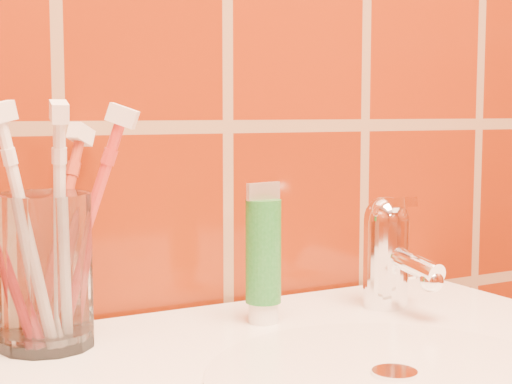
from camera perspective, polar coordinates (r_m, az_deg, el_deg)
glass_tumbler at (r=0.72m, az=-15.09°, el=-5.54°), size 0.10×0.10×0.14m
toothpaste_tube at (r=0.77m, az=0.54°, el=-4.79°), size 0.04×0.04×0.14m
faucet at (r=0.84m, az=9.63°, el=-4.07°), size 0.05×0.11×0.12m
toothbrush_0 at (r=0.72m, az=-17.85°, el=-3.09°), size 0.15×0.14×0.22m
toothbrush_1 at (r=0.75m, az=-14.10°, el=-2.90°), size 0.16×0.15×0.21m
toothbrush_2 at (r=0.69m, az=-14.09°, el=-2.70°), size 0.05×0.11×0.23m
toothbrush_3 at (r=0.71m, az=-12.25°, el=-2.57°), size 0.15×0.14×0.23m
toothbrush_4 at (r=0.69m, az=-16.31°, el=-2.81°), size 0.10×0.08×0.22m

